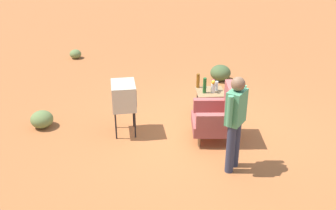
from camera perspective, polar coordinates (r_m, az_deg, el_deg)
name	(u,v)px	position (r m, az deg, el deg)	size (l,w,h in m)	color
ground_plane	(205,133)	(7.77, 5.34, -4.03)	(60.00, 60.00, 0.00)	#AD6033
armchair	(219,115)	(7.37, 7.28, -1.48)	(0.82, 0.83, 1.06)	#937047
side_table	(210,95)	(8.19, 6.07, 1.44)	(0.56, 0.56, 0.58)	black
tv_on_stand	(124,96)	(7.46, -6.39, 1.33)	(0.63, 0.49, 1.03)	black
person_standing	(235,119)	(6.33, 9.66, -1.95)	(0.47, 0.39, 1.64)	#2D3347
bottle_short_clear	(217,86)	(8.17, 7.00, 2.74)	(0.06, 0.06, 0.20)	silver
bottle_tall_amber	(198,81)	(8.27, 4.35, 3.51)	(0.07, 0.07, 0.30)	brown
bottle_wine_green	(205,85)	(8.01, 5.29, 2.82)	(0.07, 0.07, 0.32)	#1E5623
flower_vase	(213,86)	(8.06, 6.53, 2.80)	(0.15, 0.10, 0.27)	silver
shrub_mid	(42,119)	(8.27, -17.70, -1.97)	(0.44, 0.44, 0.34)	olive
shrub_far	(75,54)	(12.14, -13.18, 7.16)	(0.34, 0.34, 0.26)	olive
shrub_lone	(220,73)	(10.25, 7.56, 4.62)	(0.52, 0.52, 0.40)	#475B33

